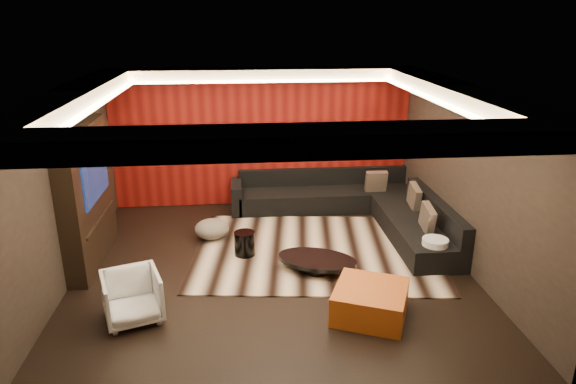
{
  "coord_description": "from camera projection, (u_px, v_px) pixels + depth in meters",
  "views": [
    {
      "loc": [
        -0.45,
        -7.18,
        3.78
      ],
      "look_at": [
        0.3,
        0.6,
        1.05
      ],
      "focal_mm": 32.0,
      "sensor_mm": 36.0,
      "label": 1
    }
  ],
  "objects": [
    {
      "name": "coffee_table",
      "position": [
        317.0,
        264.0,
        7.9
      ],
      "size": [
        1.63,
        1.63,
        0.21
      ],
      "primitive_type": "cylinder",
      "rotation": [
        0.0,
        0.0,
        -0.42
      ],
      "color": "black",
      "rests_on": "rug"
    },
    {
      "name": "tv_surround",
      "position": [
        87.0,
        195.0,
        7.98
      ],
      "size": [
        0.3,
        2.0,
        2.2
      ],
      "primitive_type": "cube",
      "color": "black",
      "rests_on": "ground"
    },
    {
      "name": "armchair",
      "position": [
        132.0,
        297.0,
        6.6
      ],
      "size": [
        0.89,
        0.91,
        0.65
      ],
      "primitive_type": "imported",
      "rotation": [
        0.0,
        0.0,
        0.33
      ],
      "color": "silver",
      "rests_on": "floor"
    },
    {
      "name": "soffit_right",
      "position": [
        457.0,
        93.0,
        7.39
      ],
      "size": [
        0.6,
        4.8,
        0.22
      ],
      "primitive_type": "cube",
      "color": "silver",
      "rests_on": "ground"
    },
    {
      "name": "wall_right",
      "position": [
        468.0,
        178.0,
        7.85
      ],
      "size": [
        0.02,
        6.0,
        2.8
      ],
      "primitive_type": "cube",
      "color": "black",
      "rests_on": "ground"
    },
    {
      "name": "striped_pouf",
      "position": [
        212.0,
        229.0,
        9.04
      ],
      "size": [
        0.75,
        0.75,
        0.33
      ],
      "primitive_type": "ellipsoid",
      "rotation": [
        0.0,
        0.0,
        -0.28
      ],
      "color": "beige",
      "rests_on": "rug"
    },
    {
      "name": "cove_right",
      "position": [
        434.0,
        100.0,
        7.39
      ],
      "size": [
        0.08,
        4.8,
        0.04
      ],
      "primitive_type": "cube",
      "color": "#FFD899",
      "rests_on": "ground"
    },
    {
      "name": "soffit_front",
      "position": [
        290.0,
        141.0,
        4.61
      ],
      "size": [
        6.0,
        0.6,
        0.22
      ],
      "primitive_type": "cube",
      "color": "silver",
      "rests_on": "ground"
    },
    {
      "name": "red_feature_wall",
      "position": [
        262.0,
        138.0,
        10.37
      ],
      "size": [
        5.98,
        0.05,
        2.78
      ],
      "primitive_type": "cube",
      "color": "#6B0C0A",
      "rests_on": "ground"
    },
    {
      "name": "wall_back",
      "position": [
        262.0,
        137.0,
        10.4
      ],
      "size": [
        6.0,
        0.02,
        2.8
      ],
      "primitive_type": "cube",
      "color": "black",
      "rests_on": "ground"
    },
    {
      "name": "soffit_left",
      "position": [
        71.0,
        99.0,
        6.91
      ],
      "size": [
        0.6,
        4.8,
        0.22
      ],
      "primitive_type": "cube",
      "color": "silver",
      "rests_on": "ground"
    },
    {
      "name": "ceiling",
      "position": [
        271.0,
        87.0,
        7.11
      ],
      "size": [
        6.0,
        6.0,
        0.02
      ],
      "primitive_type": "cube",
      "color": "silver",
      "rests_on": "ground"
    },
    {
      "name": "cove_left",
      "position": [
        98.0,
        105.0,
        6.97
      ],
      "size": [
        0.08,
        4.8,
        0.04
      ],
      "primitive_type": "cube",
      "color": "#FFD899",
      "rests_on": "ground"
    },
    {
      "name": "throw_pillows",
      "position": [
        404.0,
        198.0,
        9.3
      ],
      "size": [
        0.73,
        2.34,
        0.5
      ],
      "color": "tan",
      "rests_on": "sectional_sofa"
    },
    {
      "name": "tv_screen",
      "position": [
        95.0,
        174.0,
        7.88
      ],
      "size": [
        0.04,
        1.3,
        0.8
      ],
      "primitive_type": "cube",
      "color": "black",
      "rests_on": "ground"
    },
    {
      "name": "rug",
      "position": [
        315.0,
        250.0,
        8.62
      ],
      "size": [
        4.33,
        3.45,
        0.02
      ],
      "primitive_type": "cube",
      "rotation": [
        0.0,
        0.0,
        -0.12
      ],
      "color": "beige",
      "rests_on": "floor"
    },
    {
      "name": "cove_front",
      "position": [
        286.0,
        142.0,
        4.96
      ],
      "size": [
        4.8,
        0.08,
        0.04
      ],
      "primitive_type": "cube",
      "color": "#FFD899",
      "rests_on": "ground"
    },
    {
      "name": "drum_stool",
      "position": [
        245.0,
        243.0,
        8.39
      ],
      "size": [
        0.37,
        0.37,
        0.4
      ],
      "primitive_type": "cylinder",
      "rotation": [
        0.0,
        0.0,
        0.09
      ],
      "color": "black",
      "rests_on": "rug"
    },
    {
      "name": "wall_left",
      "position": [
        61.0,
        190.0,
        7.3
      ],
      "size": [
        0.02,
        6.0,
        2.8
      ],
      "primitive_type": "cube",
      "color": "black",
      "rests_on": "ground"
    },
    {
      "name": "tv_shelf",
      "position": [
        100.0,
        219.0,
        8.13
      ],
      "size": [
        0.04,
        1.6,
        0.04
      ],
      "primitive_type": "cube",
      "color": "black",
      "rests_on": "ground"
    },
    {
      "name": "orange_ottoman",
      "position": [
        370.0,
        302.0,
        6.73
      ],
      "size": [
        1.19,
        1.19,
        0.4
      ],
      "primitive_type": "cube",
      "rotation": [
        0.0,
        0.0,
        -0.41
      ],
      "color": "#AE5416",
      "rests_on": "floor"
    },
    {
      "name": "floor",
      "position": [
        273.0,
        269.0,
        8.04
      ],
      "size": [
        6.0,
        6.0,
        0.02
      ],
      "primitive_type": "cube",
      "color": "black",
      "rests_on": "ground"
    },
    {
      "name": "cove_back",
      "position": [
        263.0,
        81.0,
        9.4
      ],
      "size": [
        4.8,
        0.08,
        0.04
      ],
      "primitive_type": "cube",
      "color": "#FFD899",
      "rests_on": "ground"
    },
    {
      "name": "soffit_back",
      "position": [
        262.0,
        74.0,
        9.69
      ],
      "size": [
        6.0,
        0.6,
        0.22
      ],
      "primitive_type": "cube",
      "color": "silver",
      "rests_on": "ground"
    },
    {
      "name": "white_side_table",
      "position": [
        434.0,
        254.0,
        7.96
      ],
      "size": [
        0.46,
        0.46,
        0.5
      ],
      "primitive_type": "cylinder",
      "rotation": [
        0.0,
        0.0,
        0.16
      ],
      "color": "white",
      "rests_on": "floor"
    },
    {
      "name": "sectional_sofa",
      "position": [
        356.0,
        207.0,
        9.86
      ],
      "size": [
        3.65,
        3.5,
        0.75
      ],
      "color": "black",
      "rests_on": "floor"
    }
  ]
}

